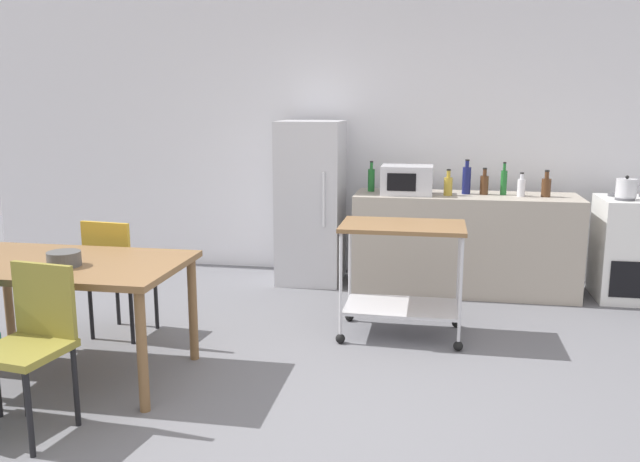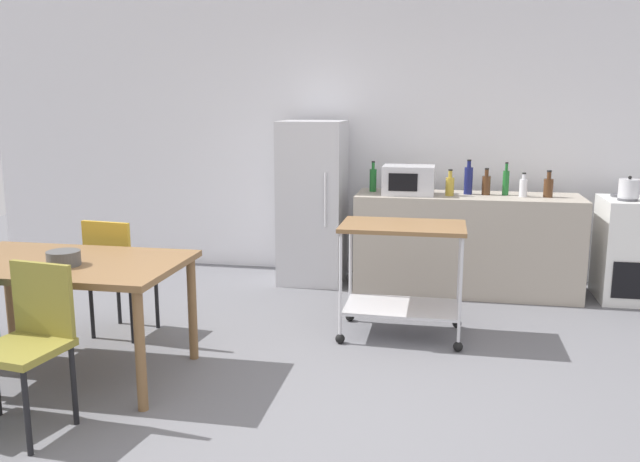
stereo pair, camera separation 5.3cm
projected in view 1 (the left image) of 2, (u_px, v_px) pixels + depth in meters
The scene contains 19 objects.
ground_plane at pixel (317, 410), 3.74m from camera, with size 12.00×12.00×0.00m, color slate.
back_wall at pixel (374, 130), 6.54m from camera, with size 8.40×0.12×2.90m, color white.
kitchen_counter at pixel (464, 243), 6.00m from camera, with size 2.00×0.64×0.90m, color #A89E8E.
dining_table at pixel (63, 274), 4.09m from camera, with size 1.50×0.90×0.75m.
chair_mustard at pixel (117, 269), 4.80m from camera, with size 0.44×0.44×0.89m.
chair_olive at pixel (31, 338), 3.41m from camera, with size 0.45×0.45×0.89m.
stove_oven at pixel (632, 249), 5.77m from camera, with size 0.60×0.61×0.92m.
refrigerator at pixel (311, 202), 6.29m from camera, with size 0.60×0.63×1.55m.
kitchen_cart at pixel (402, 261), 4.82m from camera, with size 0.91×0.57×0.85m.
bottle_vinegar at pixel (371, 179), 6.11m from camera, with size 0.06×0.06×0.28m.
microwave at pixel (407, 180), 5.92m from camera, with size 0.46×0.35×0.26m.
bottle_soda at pixel (448, 185), 5.86m from camera, with size 0.08×0.08×0.24m.
bottle_wine at pixel (467, 180), 5.94m from camera, with size 0.08×0.08×0.31m.
bottle_sesame_oil at pixel (484, 184), 5.91m from camera, with size 0.08×0.08×0.24m.
bottle_sparkling_water at pixel (504, 182), 5.89m from camera, with size 0.06×0.06×0.30m.
bottle_hot_sauce at pixel (521, 187), 5.79m from camera, with size 0.07×0.07×0.21m.
bottle_olive_oil at pixel (546, 187), 5.77m from camera, with size 0.08×0.08×0.24m.
fruit_bowl at pixel (64, 259), 3.95m from camera, with size 0.20×0.20×0.09m, color #4C4C4C.
kettle at pixel (626, 188), 5.59m from camera, with size 0.24×0.17×0.19m.
Camera 1 is at (0.63, -3.41, 1.73)m, focal length 36.78 mm.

